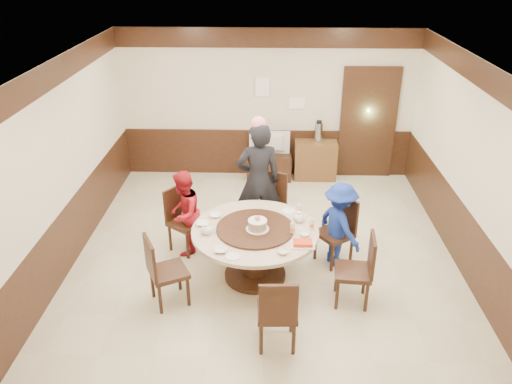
{
  "coord_description": "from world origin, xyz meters",
  "views": [
    {
      "loc": [
        0.05,
        -6.12,
        4.13
      ],
      "look_at": [
        -0.13,
        -0.07,
        1.1
      ],
      "focal_mm": 35.0,
      "sensor_mm": 36.0,
      "label": 1
    }
  ],
  "objects_px": {
    "person_standing": "(258,181)",
    "side_cabinet": "(315,160)",
    "birthday_cake": "(257,225)",
    "shrimp_platter": "(303,244)",
    "banquet_table": "(255,243)",
    "thermos": "(319,132)",
    "person_red": "(184,213)",
    "person_blue": "(339,225)",
    "tv_stand": "(269,166)",
    "television": "(269,143)"
  },
  "relations": [
    {
      "from": "banquet_table",
      "to": "person_standing",
      "type": "bearing_deg",
      "value": 89.28
    },
    {
      "from": "birthday_cake",
      "to": "person_blue",
      "type": "bearing_deg",
      "value": 20.19
    },
    {
      "from": "tv_stand",
      "to": "television",
      "type": "bearing_deg",
      "value": 0.0
    },
    {
      "from": "banquet_table",
      "to": "person_red",
      "type": "bearing_deg",
      "value": 149.86
    },
    {
      "from": "person_blue",
      "to": "television",
      "type": "bearing_deg",
      "value": -11.66
    },
    {
      "from": "banquet_table",
      "to": "person_standing",
      "type": "height_order",
      "value": "person_standing"
    },
    {
      "from": "person_standing",
      "to": "birthday_cake",
      "type": "xyz_separation_m",
      "value": [
        0.02,
        -1.19,
        -0.07
      ]
    },
    {
      "from": "tv_stand",
      "to": "side_cabinet",
      "type": "height_order",
      "value": "side_cabinet"
    },
    {
      "from": "tv_stand",
      "to": "thermos",
      "type": "bearing_deg",
      "value": 1.86
    },
    {
      "from": "birthday_cake",
      "to": "shrimp_platter",
      "type": "height_order",
      "value": "birthday_cake"
    },
    {
      "from": "person_standing",
      "to": "shrimp_platter",
      "type": "distance_m",
      "value": 1.64
    },
    {
      "from": "banquet_table",
      "to": "thermos",
      "type": "bearing_deg",
      "value": 71.43
    },
    {
      "from": "person_red",
      "to": "tv_stand",
      "type": "xyz_separation_m",
      "value": [
        1.22,
        2.62,
        -0.39
      ]
    },
    {
      "from": "birthday_cake",
      "to": "thermos",
      "type": "relative_size",
      "value": 0.8
    },
    {
      "from": "person_red",
      "to": "side_cabinet",
      "type": "distance_m",
      "value": 3.39
    },
    {
      "from": "shrimp_platter",
      "to": "thermos",
      "type": "relative_size",
      "value": 0.79
    },
    {
      "from": "person_standing",
      "to": "person_blue",
      "type": "distance_m",
      "value": 1.41
    },
    {
      "from": "person_blue",
      "to": "person_standing",
      "type": "bearing_deg",
      "value": 25.15
    },
    {
      "from": "person_standing",
      "to": "birthday_cake",
      "type": "distance_m",
      "value": 1.19
    },
    {
      "from": "person_red",
      "to": "thermos",
      "type": "xyz_separation_m",
      "value": [
        2.14,
        2.65,
        0.3
      ]
    },
    {
      "from": "tv_stand",
      "to": "person_red",
      "type": "bearing_deg",
      "value": -114.96
    },
    {
      "from": "birthday_cake",
      "to": "shrimp_platter",
      "type": "bearing_deg",
      "value": -29.95
    },
    {
      "from": "thermos",
      "to": "side_cabinet",
      "type": "bearing_deg",
      "value": 180.0
    },
    {
      "from": "person_red",
      "to": "birthday_cake",
      "type": "relative_size",
      "value": 4.19
    },
    {
      "from": "shrimp_platter",
      "to": "person_red",
      "type": "bearing_deg",
      "value": 149.16
    },
    {
      "from": "person_blue",
      "to": "side_cabinet",
      "type": "xyz_separation_m",
      "value": [
        -0.1,
        2.89,
        -0.25
      ]
    },
    {
      "from": "person_red",
      "to": "person_blue",
      "type": "height_order",
      "value": "person_red"
    },
    {
      "from": "person_blue",
      "to": "side_cabinet",
      "type": "height_order",
      "value": "person_blue"
    },
    {
      "from": "person_blue",
      "to": "television",
      "type": "xyz_separation_m",
      "value": [
        -0.99,
        2.86,
        0.1
      ]
    },
    {
      "from": "person_red",
      "to": "shrimp_platter",
      "type": "distance_m",
      "value": 1.93
    },
    {
      "from": "person_standing",
      "to": "side_cabinet",
      "type": "height_order",
      "value": "person_standing"
    },
    {
      "from": "person_standing",
      "to": "shrimp_platter",
      "type": "xyz_separation_m",
      "value": [
        0.59,
        -1.52,
        -0.14
      ]
    },
    {
      "from": "person_blue",
      "to": "tv_stand",
      "type": "relative_size",
      "value": 1.47
    },
    {
      "from": "banquet_table",
      "to": "person_standing",
      "type": "xyz_separation_m",
      "value": [
        0.01,
        1.14,
        0.39
      ]
    },
    {
      "from": "person_blue",
      "to": "shrimp_platter",
      "type": "xyz_separation_m",
      "value": [
        -0.55,
        -0.74,
        0.15
      ]
    },
    {
      "from": "person_standing",
      "to": "side_cabinet",
      "type": "relative_size",
      "value": 2.3
    },
    {
      "from": "person_blue",
      "to": "shrimp_platter",
      "type": "height_order",
      "value": "person_blue"
    },
    {
      "from": "person_red",
      "to": "person_blue",
      "type": "xyz_separation_m",
      "value": [
        2.21,
        -0.24,
        -0.01
      ]
    },
    {
      "from": "tv_stand",
      "to": "television",
      "type": "height_order",
      "value": "television"
    },
    {
      "from": "birthday_cake",
      "to": "side_cabinet",
      "type": "relative_size",
      "value": 0.38
    },
    {
      "from": "banquet_table",
      "to": "thermos",
      "type": "height_order",
      "value": "thermos"
    },
    {
      "from": "shrimp_platter",
      "to": "thermos",
      "type": "xyz_separation_m",
      "value": [
        0.49,
        3.63,
        0.16
      ]
    },
    {
      "from": "person_blue",
      "to": "thermos",
      "type": "distance_m",
      "value": 2.91
    },
    {
      "from": "television",
      "to": "thermos",
      "type": "height_order",
      "value": "thermos"
    },
    {
      "from": "shrimp_platter",
      "to": "person_blue",
      "type": "bearing_deg",
      "value": 53.33
    },
    {
      "from": "banquet_table",
      "to": "person_red",
      "type": "distance_m",
      "value": 1.22
    },
    {
      "from": "shrimp_platter",
      "to": "television",
      "type": "distance_m",
      "value": 3.63
    },
    {
      "from": "person_standing",
      "to": "birthday_cake",
      "type": "bearing_deg",
      "value": 80.48
    },
    {
      "from": "person_red",
      "to": "thermos",
      "type": "height_order",
      "value": "person_red"
    },
    {
      "from": "side_cabinet",
      "to": "thermos",
      "type": "xyz_separation_m",
      "value": [
        0.03,
        0.0,
        0.56
      ]
    }
  ]
}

